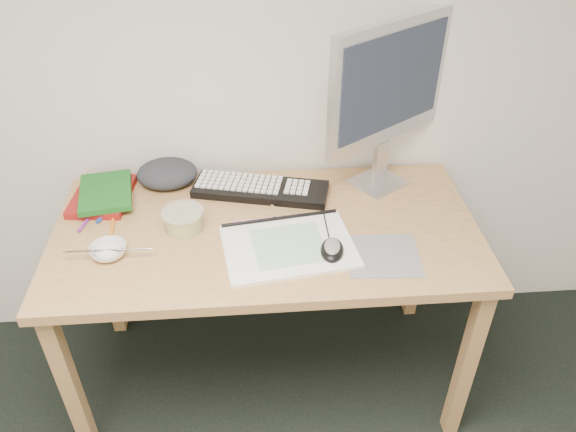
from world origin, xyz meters
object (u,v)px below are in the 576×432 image
at_px(keyboard, 261,189).
at_px(monitor, 389,88).
at_px(sketchpad, 289,246).
at_px(desk, 267,247).
at_px(rice_bowl, 108,251).

height_order(keyboard, monitor, monitor).
height_order(sketchpad, monitor, monitor).
height_order(desk, keyboard, keyboard).
bearing_deg(sketchpad, monitor, 35.94).
relative_size(sketchpad, rice_bowl, 3.57).
relative_size(keyboard, monitor, 0.80).
relative_size(monitor, rice_bowl, 5.28).
relative_size(sketchpad, monitor, 0.68).
relative_size(sketchpad, keyboard, 0.85).
relative_size(desk, rice_bowl, 12.35).
relative_size(desk, sketchpad, 3.46).
bearing_deg(monitor, rice_bowl, 165.81).
xyz_separation_m(desk, sketchpad, (0.07, -0.11, 0.09)).
xyz_separation_m(keyboard, rice_bowl, (-0.48, -0.31, 0.00)).
bearing_deg(desk, monitor, 29.31).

